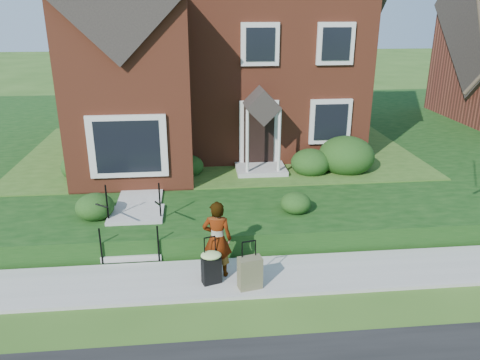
{
  "coord_description": "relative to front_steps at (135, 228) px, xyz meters",
  "views": [
    {
      "loc": [
        -0.94,
        -8.94,
        5.66
      ],
      "look_at": [
        0.17,
        2.0,
        1.6
      ],
      "focal_mm": 35.0,
      "sensor_mm": 36.0,
      "label": 1
    }
  ],
  "objects": [
    {
      "name": "terrace",
      "position": [
        6.5,
        9.06,
        -0.17
      ],
      "size": [
        44.0,
        20.0,
        0.6
      ],
      "primitive_type": "cube",
      "color": "black",
      "rests_on": "ground"
    },
    {
      "name": "suitcase_olive",
      "position": [
        2.63,
        -2.32,
        -0.04
      ],
      "size": [
        0.54,
        0.37,
        1.07
      ],
      "rotation": [
        0.0,
        0.0,
        0.21
      ],
      "color": "brown",
      "rests_on": "sidewalk"
    },
    {
      "name": "walkway",
      "position": [
        0.0,
        3.16,
        0.16
      ],
      "size": [
        1.2,
        6.0,
        0.06
      ],
      "primitive_type": "cube",
      "color": "#9E9B93",
      "rests_on": "terrace"
    },
    {
      "name": "suitcase_black",
      "position": [
        1.84,
        -2.05,
        0.02
      ],
      "size": [
        0.53,
        0.48,
        1.07
      ],
      "rotation": [
        0.0,
        0.0,
        0.31
      ],
      "color": "black",
      "rests_on": "sidewalk"
    },
    {
      "name": "foundation_shrubs",
      "position": [
        3.79,
        3.12,
        0.64
      ],
      "size": [
        10.06,
        4.41,
        1.28
      ],
      "color": "black",
      "rests_on": "terrace"
    },
    {
      "name": "ground",
      "position": [
        2.5,
        -1.84,
        -0.47
      ],
      "size": [
        120.0,
        120.0,
        0.0
      ],
      "primitive_type": "plane",
      "color": "#2D5119",
      "rests_on": "ground"
    },
    {
      "name": "woman",
      "position": [
        1.98,
        -1.73,
        0.48
      ],
      "size": [
        0.71,
        0.53,
        1.76
      ],
      "primitive_type": "imported",
      "rotation": [
        0.0,
        0.0,
        2.95
      ],
      "color": "#999999",
      "rests_on": "sidewalk"
    },
    {
      "name": "sidewalk",
      "position": [
        2.5,
        -1.84,
        -0.43
      ],
      "size": [
        60.0,
        1.6,
        0.08
      ],
      "primitive_type": "cube",
      "color": "#9E9B93",
      "rests_on": "ground"
    },
    {
      "name": "front_steps",
      "position": [
        0.0,
        0.0,
        0.0
      ],
      "size": [
        1.4,
        2.02,
        1.5
      ],
      "color": "#9E9B93",
      "rests_on": "ground"
    },
    {
      "name": "main_house",
      "position": [
        2.29,
        7.76,
        4.79
      ],
      "size": [
        10.4,
        10.2,
        9.4
      ],
      "color": "brown",
      "rests_on": "terrace"
    }
  ]
}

